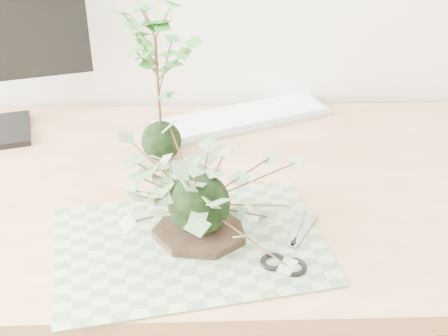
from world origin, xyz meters
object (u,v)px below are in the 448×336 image
Objects in this scene: maple_kokedama at (156,49)px; keyboard at (240,118)px; desk at (209,223)px; ivy_kokedama at (198,179)px.

maple_kokedama is 0.33m from keyboard.
desk is at bearing -49.46° from maple_kokedama.
keyboard is (0.17, 0.16, -0.23)m from maple_kokedama.
keyboard is at bearing 74.30° from desk.
keyboard reaches higher than desk.
maple_kokedama is 0.78× the size of keyboard.
ivy_kokedama is at bearing -95.62° from desk.
ivy_kokedama is 0.91× the size of maple_kokedama.
maple_kokedama is at bearing 106.56° from ivy_kokedama.
desk is 3.63× the size of keyboard.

